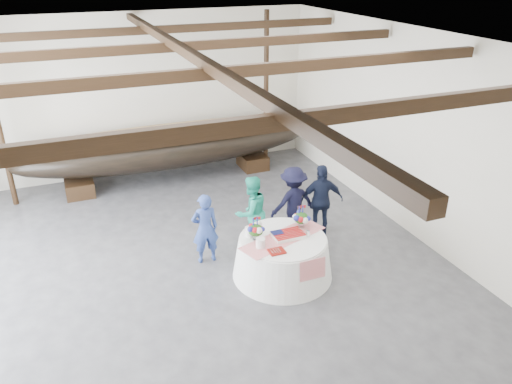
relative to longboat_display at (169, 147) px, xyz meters
name	(u,v)px	position (x,y,z in m)	size (l,w,h in m)	color
floor	(202,279)	(-0.58, -4.99, -0.99)	(10.00, 12.00, 0.01)	#3D3D42
wall_back	(137,96)	(-0.58, 1.01, 1.26)	(10.00, 0.02, 4.50)	silver
wall_right	(423,140)	(4.42, -4.99, 1.26)	(0.02, 12.00, 4.50)	silver
ceiling	(188,46)	(-0.58, -4.99, 3.51)	(10.00, 12.00, 0.01)	white
pavilion_structure	(178,67)	(-0.58, -4.14, 3.01)	(9.80, 11.76, 4.50)	black
longboat_display	(169,147)	(0.00, 0.00, 0.00)	(8.31, 1.66, 1.56)	black
banquet_table	(283,256)	(0.97, -5.45, -0.57)	(1.98, 1.98, 0.85)	white
tabletop_items	(278,228)	(0.92, -5.31, 0.00)	(1.91, 1.11, 0.40)	red
guest_woman_blue	(205,228)	(-0.29, -4.38, -0.23)	(0.56, 0.37, 1.53)	navy
guest_woman_teal	(251,212)	(0.81, -4.17, -0.18)	(0.80, 0.62, 1.64)	teal
guest_man_left	(293,202)	(1.85, -4.07, -0.17)	(1.07, 0.61, 1.65)	black
guest_man_right	(321,200)	(2.45, -4.27, -0.15)	(0.99, 0.41, 1.69)	black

